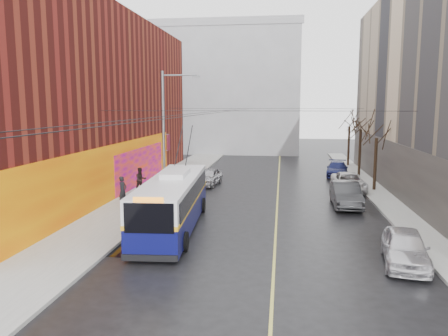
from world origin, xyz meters
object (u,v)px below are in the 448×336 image
object	(u,v)px
tree_mid	(361,121)
parked_car_b	(346,195)
tree_far	(350,120)
pedestrian_a	(123,190)
streetlight_pole	(166,133)
tree_near	(377,128)
following_car	(208,177)
parked_car_d	(337,169)
trolleybus	(173,202)
parked_car_a	(405,247)
pedestrian_b	(141,180)
parked_car_c	(348,182)

from	to	relation	value
tree_mid	parked_car_b	xyz separation A→B (m)	(-2.97, -12.70, -4.44)
tree_far	pedestrian_a	world-z (taller)	tree_far
streetlight_pole	tree_near	world-z (taller)	streetlight_pole
following_car	pedestrian_a	bearing A→B (deg)	-109.59
streetlight_pole	parked_car_d	distance (m)	18.97
tree_far	trolleybus	world-z (taller)	tree_far
tree_far	parked_car_a	world-z (taller)	tree_far
trolleybus	tree_mid	bearing A→B (deg)	51.85
streetlight_pole	trolleybus	size ratio (longest dim) A/B	0.78
parked_car_b	pedestrian_a	size ratio (longest dim) A/B	2.60
tree_mid	pedestrian_b	bearing A→B (deg)	-149.91
pedestrian_b	streetlight_pole	bearing A→B (deg)	-82.93
tree_near	pedestrian_b	bearing A→B (deg)	-169.35
pedestrian_b	tree_near	bearing A→B (deg)	-28.47
tree_near	parked_car_b	bearing A→B (deg)	-117.52
parked_car_a	parked_car_b	size ratio (longest dim) A/B	0.90
pedestrian_b	following_car	bearing A→B (deg)	4.26
trolleybus	parked_car_d	world-z (taller)	trolleybus
tree_mid	parked_car_c	bearing A→B (deg)	-105.59
tree_near	parked_car_d	bearing A→B (deg)	105.86
tree_far	pedestrian_a	bearing A→B (deg)	-129.26
tree_far	parked_car_c	distance (m)	14.98
parked_car_c	tree_far	bearing A→B (deg)	82.12
tree_far	parked_car_c	bearing A→B (deg)	-98.03
tree_mid	trolleybus	world-z (taller)	tree_mid
parked_car_c	tree_near	bearing A→B (deg)	4.98
streetlight_pole	parked_car_c	bearing A→B (deg)	23.93
tree_mid	parked_car_c	xyz separation A→B (m)	(-2.00, -7.17, -4.54)
parked_car_b	pedestrian_b	bearing A→B (deg)	171.47
parked_car_c	pedestrian_a	bearing A→B (deg)	-154.33
trolleybus	parked_car_a	xyz separation A→B (m)	(11.11, -4.07, -0.75)
tree_mid	parked_car_a	bearing A→B (deg)	-94.90
pedestrian_a	pedestrian_b	xyz separation A→B (m)	(-0.18, 4.30, -0.02)
pedestrian_a	parked_car_c	bearing A→B (deg)	-51.39
tree_mid	pedestrian_a	bearing A→B (deg)	-140.37
parked_car_a	parked_car_b	bearing A→B (deg)	103.71
parked_car_a	parked_car_b	world-z (taller)	parked_car_b
parked_car_c	following_car	bearing A→B (deg)	174.83
trolleybus	tree_far	bearing A→B (deg)	59.56
parked_car_a	parked_car_c	distance (m)	16.17
streetlight_pole	pedestrian_b	xyz separation A→B (m)	(-2.75, 2.64, -3.77)
tree_near	parked_car_a	xyz separation A→B (m)	(-2.00, -16.34, -4.22)
following_car	parked_car_d	bearing A→B (deg)	35.58
parked_car_b	pedestrian_b	world-z (taller)	pedestrian_b
tree_mid	tree_far	distance (m)	7.00
following_car	pedestrian_b	xyz separation A→B (m)	(-4.50, -4.26, 0.36)
trolleybus	parked_car_c	size ratio (longest dim) A/B	2.25
tree_near	tree_far	xyz separation A→B (m)	(0.00, 14.00, 0.17)
tree_far	parked_car_b	world-z (taller)	tree_far
streetlight_pole	tree_mid	distance (m)	19.96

